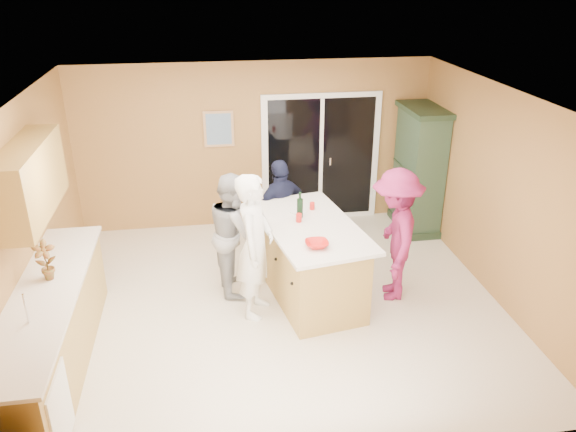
{
  "coord_description": "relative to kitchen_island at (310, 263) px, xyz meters",
  "views": [
    {
      "loc": [
        -0.79,
        -5.93,
        3.9
      ],
      "look_at": [
        0.15,
        0.1,
        1.15
      ],
      "focal_mm": 35.0,
      "sensor_mm": 36.0,
      "label": 1
    }
  ],
  "objects": [
    {
      "name": "floor",
      "position": [
        -0.43,
        -0.13,
        -0.47
      ],
      "size": [
        5.5,
        5.5,
        0.0
      ],
      "primitive_type": "plane",
      "color": "silver",
      "rests_on": "ground"
    },
    {
      "name": "ceiling",
      "position": [
        -0.43,
        -0.13,
        2.13
      ],
      "size": [
        5.5,
        5.0,
        0.1
      ],
      "primitive_type": "cube",
      "color": "silver",
      "rests_on": "wall_back"
    },
    {
      "name": "wall_back",
      "position": [
        -0.43,
        2.37,
        0.83
      ],
      "size": [
        5.5,
        0.1,
        2.6
      ],
      "primitive_type": "cube",
      "color": "tan",
      "rests_on": "ground"
    },
    {
      "name": "wall_front",
      "position": [
        -0.43,
        -2.63,
        0.83
      ],
      "size": [
        5.5,
        0.1,
        2.6
      ],
      "primitive_type": "cube",
      "color": "tan",
      "rests_on": "ground"
    },
    {
      "name": "wall_left",
      "position": [
        -3.18,
        -0.13,
        0.83
      ],
      "size": [
        0.1,
        5.0,
        2.6
      ],
      "primitive_type": "cube",
      "color": "tan",
      "rests_on": "ground"
    },
    {
      "name": "wall_right",
      "position": [
        2.32,
        -0.13,
        0.83
      ],
      "size": [
        0.1,
        5.0,
        2.6
      ],
      "primitive_type": "cube",
      "color": "tan",
      "rests_on": "ground"
    },
    {
      "name": "left_cabinet_run",
      "position": [
        -2.88,
        -1.18,
        -0.01
      ],
      "size": [
        0.65,
        3.05,
        1.24
      ],
      "color": "#B08C44",
      "rests_on": "floor"
    },
    {
      "name": "upper_cabinets",
      "position": [
        -3.01,
        -0.33,
        1.4
      ],
      "size": [
        0.35,
        1.6,
        0.75
      ],
      "primitive_type": "cube",
      "color": "#B08C44",
      "rests_on": "wall_left"
    },
    {
      "name": "sliding_door",
      "position": [
        0.62,
        2.34,
        0.58
      ],
      "size": [
        1.9,
        0.07,
        2.1
      ],
      "color": "white",
      "rests_on": "floor"
    },
    {
      "name": "framed_picture",
      "position": [
        -0.98,
        2.35,
        1.13
      ],
      "size": [
        0.46,
        0.04,
        0.56
      ],
      "color": "tan",
      "rests_on": "wall_back"
    },
    {
      "name": "kitchen_island",
      "position": [
        0.0,
        0.0,
        0.0
      ],
      "size": [
        1.36,
        2.07,
        1.01
      ],
      "rotation": [
        0.0,
        0.0,
        0.17
      ],
      "color": "#B08C44",
      "rests_on": "floor"
    },
    {
      "name": "green_hutch",
      "position": [
        2.06,
        1.77,
        0.48
      ],
      "size": [
        0.56,
        1.07,
        1.96
      ],
      "color": "#203521",
      "rests_on": "floor"
    },
    {
      "name": "woman_white",
      "position": [
        -0.71,
        -0.25,
        0.42
      ],
      "size": [
        0.63,
        0.76,
        1.78
      ],
      "primitive_type": "imported",
      "rotation": [
        0.0,
        0.0,
        1.21
      ],
      "color": "white",
      "rests_on": "floor"
    },
    {
      "name": "woman_grey",
      "position": [
        -0.91,
        0.35,
        0.32
      ],
      "size": [
        0.67,
        0.82,
        1.58
      ],
      "primitive_type": "imported",
      "rotation": [
        0.0,
        0.0,
        1.66
      ],
      "color": "#AFAFB2",
      "rests_on": "floor"
    },
    {
      "name": "woman_navy",
      "position": [
        -0.22,
        1.02,
        0.28
      ],
      "size": [
        0.95,
        0.74,
        1.5
      ],
      "primitive_type": "imported",
      "rotation": [
        0.0,
        0.0,
        3.63
      ],
      "color": "#181C36",
      "rests_on": "floor"
    },
    {
      "name": "woman_magenta",
      "position": [
        1.03,
        -0.14,
        0.38
      ],
      "size": [
        0.86,
        1.21,
        1.7
      ],
      "primitive_type": "imported",
      "rotation": [
        0.0,
        0.0,
        -1.8
      ],
      "color": "#93204A",
      "rests_on": "floor"
    },
    {
      "name": "serving_bowl",
      "position": [
        -0.05,
        -0.6,
        0.57
      ],
      "size": [
        0.27,
        0.27,
        0.06
      ],
      "primitive_type": "imported",
      "rotation": [
        0.0,
        0.0,
        -0.01
      ],
      "color": "red",
      "rests_on": "kitchen_island"
    },
    {
      "name": "tulip_vase",
      "position": [
        -2.88,
        -0.75,
        0.68
      ],
      "size": [
        0.25,
        0.19,
        0.43
      ],
      "primitive_type": "imported",
      "rotation": [
        0.0,
        0.0,
        0.15
      ],
      "color": "#A31013",
      "rests_on": "left_cabinet_run"
    },
    {
      "name": "tumbler_near",
      "position": [
        0.1,
        0.44,
        0.58
      ],
      "size": [
        0.07,
        0.07,
        0.1
      ],
      "primitive_type": "cylinder",
      "rotation": [
        0.0,
        0.0,
        0.04
      ],
      "color": "red",
      "rests_on": "kitchen_island"
    },
    {
      "name": "tumbler_far",
      "position": [
        -0.13,
        0.09,
        0.59
      ],
      "size": [
        0.08,
        0.08,
        0.1
      ],
      "primitive_type": "cylinder",
      "rotation": [
        0.0,
        0.0,
        0.09
      ],
      "color": "red",
      "rests_on": "kitchen_island"
    },
    {
      "name": "wine_bottle",
      "position": [
        -0.1,
        0.22,
        0.67
      ],
      "size": [
        0.08,
        0.08,
        0.34
      ],
      "rotation": [
        0.0,
        0.0,
        -0.39
      ],
      "color": "black",
      "rests_on": "kitchen_island"
    },
    {
      "name": "white_plate",
      "position": [
        -0.08,
        0.39,
        0.54
      ],
      "size": [
        0.28,
        0.28,
        0.02
      ],
      "primitive_type": "cylinder",
      "rotation": [
        0.0,
        0.0,
        0.35
      ],
      "color": "silver",
      "rests_on": "kitchen_island"
    }
  ]
}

